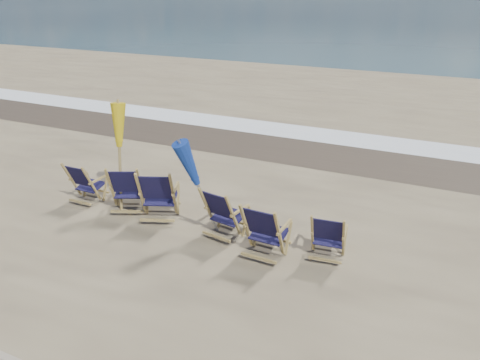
{
  "coord_description": "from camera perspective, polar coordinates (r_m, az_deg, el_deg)",
  "views": [
    {
      "loc": [
        3.32,
        -5.05,
        4.3
      ],
      "look_at": [
        0.0,
        2.2,
        0.9
      ],
      "focal_mm": 35.0,
      "sensor_mm": 36.0,
      "label": 1
    }
  ],
  "objects": [
    {
      "name": "ocean",
      "position": [
        133.16,
        24.65,
        19.34
      ],
      "size": [
        400.0,
        400.0,
        0.0
      ],
      "primitive_type": "plane",
      "color": "#3C5B64",
      "rests_on": "ground"
    },
    {
      "name": "beach_chair_4",
      "position": [
        7.57,
        4.79,
        -6.85
      ],
      "size": [
        0.71,
        0.79,
        1.06
      ],
      "primitive_type": null,
      "rotation": [
        0.0,
        0.0,
        3.1
      ],
      "color": "#141134",
      "rests_on": "ground"
    },
    {
      "name": "beach_chair_5",
      "position": [
        7.78,
        12.49,
        -7.17
      ],
      "size": [
        0.64,
        0.71,
        0.91
      ],
      "primitive_type": null,
      "rotation": [
        0.0,
        0.0,
        3.24
      ],
      "color": "#141134",
      "rests_on": "ground"
    },
    {
      "name": "beach_chair_3",
      "position": [
        8.14,
        -0.83,
        -4.66
      ],
      "size": [
        0.77,
        0.83,
        1.02
      ],
      "primitive_type": null,
      "rotation": [
        0.0,
        0.0,
        2.97
      ],
      "color": "#141134",
      "rests_on": "ground"
    },
    {
      "name": "beach_chair_1",
      "position": [
        9.38,
        -11.95,
        -1.15
      ],
      "size": [
        0.92,
        0.97,
        1.05
      ],
      "primitive_type": null,
      "rotation": [
        0.0,
        0.0,
        3.56
      ],
      "color": "#141134",
      "rests_on": "ground"
    },
    {
      "name": "umbrella_blue",
      "position": [
        8.08,
        -4.87,
        2.17
      ],
      "size": [
        0.3,
        0.3,
        1.94
      ],
      "color": "#A5A5AD",
      "rests_on": "ground"
    },
    {
      "name": "beach_chair_2",
      "position": [
        8.91,
        -8.11,
        -2.01
      ],
      "size": [
        0.96,
        1.01,
        1.11
      ],
      "primitive_type": null,
      "rotation": [
        0.0,
        0.0,
        3.52
      ],
      "color": "#141134",
      "rests_on": "ground"
    },
    {
      "name": "beach_chair_0",
      "position": [
        9.96,
        -17.64,
        -0.66
      ],
      "size": [
        0.61,
        0.68,
        0.94
      ],
      "primitive_type": null,
      "rotation": [
        0.0,
        0.0,
        3.13
      ],
      "color": "#141134",
      "rests_on": "ground"
    },
    {
      "name": "umbrella_yellow",
      "position": [
        9.38,
        -14.82,
        5.72
      ],
      "size": [
        0.3,
        0.3,
        2.14
      ],
      "color": "olive",
      "rests_on": "ground"
    },
    {
      "name": "wet_sand_strip",
      "position": [
        13.03,
        8.47,
        3.59
      ],
      "size": [
        200.0,
        2.6,
        0.0
      ],
      "primitive_type": "cube",
      "color": "#42362A",
      "rests_on": "ground"
    },
    {
      "name": "surf_foam",
      "position": [
        14.41,
        10.2,
        5.39
      ],
      "size": [
        200.0,
        1.4,
        0.01
      ],
      "primitive_type": "cube",
      "color": "silver",
      "rests_on": "ground"
    }
  ]
}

